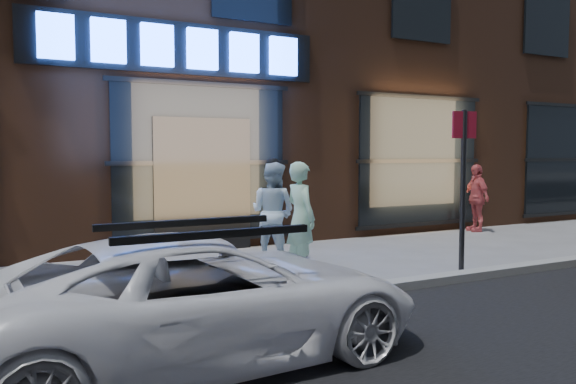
# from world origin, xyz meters

# --- Properties ---
(ground) EXTENTS (90.00, 90.00, 0.00)m
(ground) POSITION_xyz_m (0.00, 0.00, 0.00)
(ground) COLOR slate
(ground) RESTS_ON ground
(curb) EXTENTS (60.00, 0.25, 0.12)m
(curb) POSITION_xyz_m (0.00, 0.00, 0.06)
(curb) COLOR gray
(curb) RESTS_ON ground
(storefront_building) EXTENTS (30.20, 8.28, 10.30)m
(storefront_building) POSITION_xyz_m (-0.00, 7.99, 5.15)
(storefront_building) COLOR #54301E
(storefront_building) RESTS_ON ground
(man_bowtie) EXTENTS (0.43, 0.63, 1.65)m
(man_bowtie) POSITION_xyz_m (0.68, 1.48, 0.82)
(man_bowtie) COLOR #B8F1D1
(man_bowtie) RESTS_ON ground
(man_cap) EXTENTS (0.95, 1.00, 1.63)m
(man_cap) POSITION_xyz_m (0.69, 2.46, 0.81)
(man_cap) COLOR white
(man_cap) RESTS_ON ground
(passerby) EXTENTS (0.57, 0.95, 1.52)m
(passerby) POSITION_xyz_m (6.33, 3.55, 0.76)
(passerby) COLOR #DB5A5D
(passerby) RESTS_ON ground
(white_suv) EXTENTS (4.06, 2.08, 1.10)m
(white_suv) POSITION_xyz_m (-1.78, -1.23, 0.55)
(white_suv) COLOR white
(white_suv) RESTS_ON ground
(sign_post) EXTENTS (0.38, 0.10, 2.38)m
(sign_post) POSITION_xyz_m (2.62, 0.21, 1.44)
(sign_post) COLOR #262628
(sign_post) RESTS_ON ground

